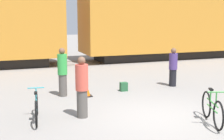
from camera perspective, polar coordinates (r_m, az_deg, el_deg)
The scene contains 11 objects.
ground_plane at distance 9.15m, azimuth 8.74°, elevation -8.55°, with size 80.00×80.00×0.00m, color gray.
freight_train at distance 19.14m, azimuth -7.25°, elevation 9.68°, with size 52.41×3.05×5.41m.
rail_near at distance 18.66m, azimuth -6.58°, elevation 0.98°, with size 64.41×0.07×0.01m, color #4C4238.
rail_far at distance 20.04m, azimuth -7.53°, elevation 1.57°, with size 64.41×0.07×0.01m, color #4C4238.
bicycle_green at distance 8.86m, azimuth 17.83°, elevation -6.80°, with size 0.66×1.70×0.96m.
bicycle_teal at distance 8.92m, azimuth -13.65°, elevation -6.67°, with size 0.46×1.75×0.88m.
person_in_red at distance 8.86m, azimuth -5.52°, elevation -3.18°, with size 0.36×0.36×1.76m.
person_in_green at distance 11.31m, azimuth -9.04°, elevation -0.38°, with size 0.34×0.34×1.76m.
person_in_purple at distance 13.04m, azimuth 11.10°, elevation 0.50°, with size 0.34×0.34×1.59m.
backpack at distance 12.08m, azimuth 2.15°, elevation -3.07°, with size 0.28×0.20×0.34m.
traffic_cone at distance 11.31m, azimuth -4.77°, elevation -3.55°, with size 0.40×0.40×0.55m.
Camera 1 is at (-4.20, -7.60, 2.87)m, focal length 50.00 mm.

